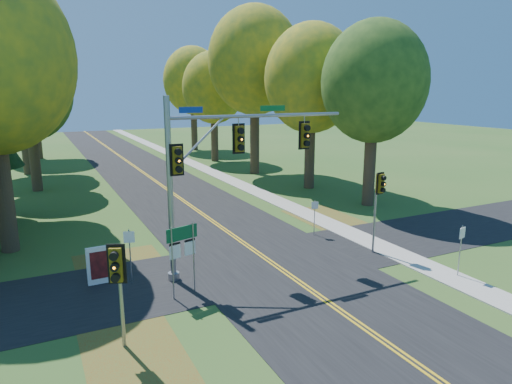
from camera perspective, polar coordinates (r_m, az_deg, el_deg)
name	(u,v)px	position (r m, az deg, el deg)	size (l,w,h in m)	color
ground	(291,277)	(20.54, 4.44, -10.53)	(160.00, 160.00, 0.00)	#2D541D
road_main	(291,277)	(20.53, 4.44, -10.51)	(8.00, 160.00, 0.02)	black
road_cross	(270,262)	(22.14, 1.77, -8.70)	(60.00, 6.00, 0.02)	black
centerline_left	(289,277)	(20.48, 4.20, -10.52)	(0.10, 160.00, 0.01)	gold
centerline_right	(293,276)	(20.57, 4.69, -10.42)	(0.10, 160.00, 0.01)	gold
sidewalk_east	(398,254)	(24.09, 17.34, -7.44)	(1.60, 160.00, 0.06)	#9E998E
leaf_patch_w_near	(124,271)	(21.96, -16.18, -9.42)	(4.00, 6.00, 0.00)	brown
leaf_patch_e	(336,223)	(28.82, 10.00, -3.78)	(3.50, 8.00, 0.00)	brown
leaf_patch_w_far	(134,354)	(15.61, -15.02, -18.96)	(3.00, 5.00, 0.00)	brown
tree_e_a	(374,83)	(32.81, 14.56, 13.08)	(7.20, 7.20, 12.73)	#38281C
tree_e_b	(312,79)	(37.91, 6.99, 13.84)	(7.60, 7.60, 13.33)	#38281C
tree_w_c	(28,91)	(40.63, -26.59, 11.19)	(6.80, 6.80, 11.91)	#38281C
tree_e_c	(255,61)	(44.50, -0.13, 16.02)	(8.80, 8.80, 15.79)	#38281C
tree_w_d	(18,71)	(49.38, -27.56, 13.27)	(8.20, 8.20, 14.56)	#38281C
tree_e_d	(214,88)	(52.59, -5.28, 12.81)	(7.00, 7.00, 12.32)	#38281C
tree_w_e	(31,72)	(60.29, -26.31, 13.32)	(8.40, 8.40, 14.97)	#38281C
tree_e_e	(193,81)	(63.08, -7.87, 13.59)	(7.80, 7.80, 13.74)	#38281C
traffic_mast	(218,162)	(19.71, -4.79, 3.79)	(8.66, 0.77, 7.85)	gray
east_signal_pole	(379,192)	(23.13, 15.13, -0.05)	(0.48, 0.56, 4.17)	gray
ped_signal_pole	(117,272)	(14.75, -16.94, -9.56)	(0.53, 0.64, 3.55)	gray
route_sign_cluster	(183,246)	(18.22, -9.17, -6.70)	(1.34, 0.41, 2.96)	gray
info_kiosk	(101,265)	(20.60, -18.76, -8.66)	(1.19, 0.21, 1.65)	white
reg_sign_e_north	(315,212)	(25.86, 7.34, -2.44)	(0.37, 0.15, 2.02)	gray
reg_sign_e_south	(461,242)	(21.85, 24.27, -5.73)	(0.44, 0.13, 2.34)	gray
reg_sign_w	(130,247)	(20.01, -15.51, -6.60)	(0.44, 0.18, 2.38)	gray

